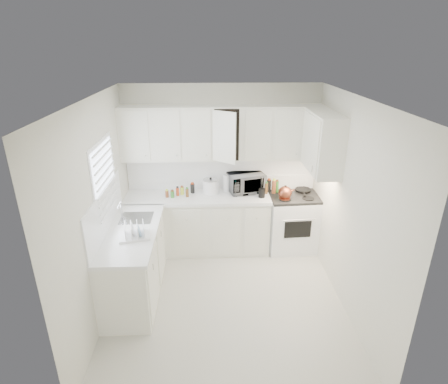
{
  "coord_description": "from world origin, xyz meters",
  "views": [
    {
      "loc": [
        -0.18,
        -3.93,
        3.16
      ],
      "look_at": [
        0.0,
        0.7,
        1.25
      ],
      "focal_mm": 29.36,
      "sensor_mm": 36.0,
      "label": 1
    }
  ],
  "objects_px": {
    "rice_cooker": "(211,185)",
    "tea_kettle": "(285,192)",
    "dish_rack": "(134,230)",
    "microwave": "(246,181)",
    "stove": "(292,215)",
    "utensil_crock": "(262,187)"
  },
  "relations": [
    {
      "from": "rice_cooker",
      "to": "tea_kettle",
      "type": "bearing_deg",
      "value": 5.1
    },
    {
      "from": "tea_kettle",
      "to": "rice_cooker",
      "type": "bearing_deg",
      "value": -178.48
    },
    {
      "from": "tea_kettle",
      "to": "dish_rack",
      "type": "relative_size",
      "value": 0.69
    },
    {
      "from": "microwave",
      "to": "dish_rack",
      "type": "distance_m",
      "value": 2.06
    },
    {
      "from": "stove",
      "to": "rice_cooker",
      "type": "relative_size",
      "value": 4.68
    },
    {
      "from": "microwave",
      "to": "utensil_crock",
      "type": "bearing_deg",
      "value": -63.2
    },
    {
      "from": "stove",
      "to": "utensil_crock",
      "type": "xyz_separation_m",
      "value": [
        -0.52,
        -0.1,
        0.52
      ]
    },
    {
      "from": "rice_cooker",
      "to": "dish_rack",
      "type": "height_order",
      "value": "rice_cooker"
    },
    {
      "from": "stove",
      "to": "microwave",
      "type": "height_order",
      "value": "microwave"
    },
    {
      "from": "rice_cooker",
      "to": "dish_rack",
      "type": "relative_size",
      "value": 0.69
    },
    {
      "from": "rice_cooker",
      "to": "stove",
      "type": "bearing_deg",
      "value": 13.8
    },
    {
      "from": "rice_cooker",
      "to": "dish_rack",
      "type": "distance_m",
      "value": 1.67
    },
    {
      "from": "utensil_crock",
      "to": "dish_rack",
      "type": "height_order",
      "value": "utensil_crock"
    },
    {
      "from": "tea_kettle",
      "to": "rice_cooker",
      "type": "relative_size",
      "value": 1.0
    },
    {
      "from": "stove",
      "to": "tea_kettle",
      "type": "bearing_deg",
      "value": -141.87
    },
    {
      "from": "tea_kettle",
      "to": "dish_rack",
      "type": "xyz_separation_m",
      "value": [
        -2.06,
        -1.11,
        -0.01
      ]
    },
    {
      "from": "stove",
      "to": "utensil_crock",
      "type": "relative_size",
      "value": 3.58
    },
    {
      "from": "rice_cooker",
      "to": "microwave",
      "type": "bearing_deg",
      "value": 21.33
    },
    {
      "from": "stove",
      "to": "tea_kettle",
      "type": "relative_size",
      "value": 4.67
    },
    {
      "from": "tea_kettle",
      "to": "microwave",
      "type": "bearing_deg",
      "value": 167.37
    },
    {
      "from": "dish_rack",
      "to": "stove",
      "type": "bearing_deg",
      "value": 16.47
    },
    {
      "from": "dish_rack",
      "to": "tea_kettle",
      "type": "bearing_deg",
      "value": 15.23
    }
  ]
}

